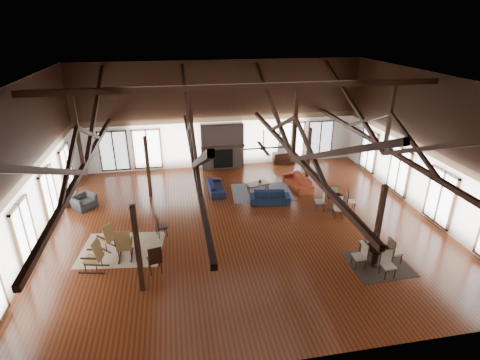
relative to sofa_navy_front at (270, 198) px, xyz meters
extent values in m
plane|color=#5E2E13|center=(-1.57, -1.73, -0.27)|extent=(16.00, 16.00, 0.00)
cube|color=black|center=(-1.57, -1.73, 5.73)|extent=(16.00, 14.00, 0.02)
cube|color=silver|center=(-1.57, 5.27, 2.73)|extent=(16.00, 0.02, 6.00)
cube|color=silver|center=(-1.57, -8.73, 2.73)|extent=(16.00, 0.02, 6.00)
cube|color=silver|center=(-9.57, -1.73, 2.73)|extent=(0.02, 14.00, 6.00)
cube|color=silver|center=(6.43, -1.73, 2.73)|extent=(0.02, 14.00, 6.00)
cube|color=black|center=(-1.57, -1.73, 5.48)|extent=(15.60, 0.18, 0.22)
cube|color=black|center=(-7.57, -1.73, 2.78)|extent=(0.16, 13.70, 0.18)
cube|color=black|center=(-7.57, -1.73, 4.13)|extent=(0.14, 0.14, 2.70)
cube|color=black|center=(-7.57, 1.77, 4.00)|extent=(0.15, 7.07, 3.12)
cube|color=black|center=(-7.57, -5.23, 4.00)|extent=(0.15, 7.07, 3.12)
cube|color=black|center=(-3.57, -1.73, 2.78)|extent=(0.16, 13.70, 0.18)
cube|color=black|center=(-3.57, -1.73, 4.13)|extent=(0.14, 0.14, 2.70)
cube|color=black|center=(-3.57, 1.77, 4.00)|extent=(0.15, 7.07, 3.12)
cube|color=black|center=(-3.57, -5.23, 4.00)|extent=(0.15, 7.07, 3.12)
cube|color=black|center=(0.43, -1.73, 2.78)|extent=(0.16, 13.70, 0.18)
cube|color=black|center=(0.43, -1.73, 4.13)|extent=(0.14, 0.14, 2.70)
cube|color=black|center=(0.43, 1.77, 4.00)|extent=(0.15, 7.07, 3.12)
cube|color=black|center=(0.43, -5.23, 4.00)|extent=(0.15, 7.07, 3.12)
cube|color=black|center=(4.43, -1.73, 2.78)|extent=(0.16, 13.70, 0.18)
cube|color=black|center=(4.43, -1.73, 4.13)|extent=(0.14, 0.14, 2.70)
cube|color=black|center=(4.43, 1.77, 4.00)|extent=(0.15, 7.07, 3.12)
cube|color=black|center=(4.43, -5.23, 4.00)|extent=(0.15, 7.07, 3.12)
cube|color=black|center=(-5.57, -5.23, 1.25)|extent=(0.16, 0.16, 3.05)
cube|color=black|center=(2.43, -5.23, 1.25)|extent=(0.16, 0.16, 3.05)
cube|color=black|center=(-5.57, 1.77, 1.25)|extent=(0.16, 0.16, 3.05)
cube|color=black|center=(2.43, 1.77, 1.25)|extent=(0.16, 0.16, 3.05)
cube|color=#695750|center=(-1.57, 4.95, 1.03)|extent=(2.40, 0.62, 2.60)
cube|color=black|center=(-1.57, 4.63, 0.38)|extent=(1.10, 0.06, 1.10)
cube|color=#331F0F|center=(-1.57, 4.67, 1.08)|extent=(2.50, 0.20, 0.12)
cylinder|color=black|center=(-1.07, -2.73, 3.78)|extent=(0.04, 0.04, 0.70)
cylinder|color=black|center=(-1.07, -2.73, 3.43)|extent=(0.20, 0.20, 0.10)
cube|color=black|center=(-0.62, -2.73, 3.43)|extent=(0.70, 0.12, 0.02)
cube|color=black|center=(-1.07, -2.28, 3.43)|extent=(0.12, 0.70, 0.02)
cube|color=black|center=(-1.52, -2.73, 3.43)|extent=(0.70, 0.12, 0.02)
cube|color=black|center=(-1.07, -3.18, 3.43)|extent=(0.12, 0.70, 0.02)
imported|color=#15213A|center=(0.00, 0.00, 0.00)|extent=(1.96, 0.97, 0.55)
imported|color=#161C3D|center=(-2.35, 1.66, 0.00)|extent=(1.88, 0.79, 0.54)
imported|color=#99351D|center=(1.86, 1.50, 0.03)|extent=(2.17, 1.09, 0.61)
cube|color=brown|center=(-0.27, 1.38, 0.13)|extent=(1.24, 0.84, 0.06)
cube|color=brown|center=(-0.75, 1.20, -0.09)|extent=(0.06, 0.06, 0.37)
cube|color=brown|center=(-0.75, 1.57, -0.09)|extent=(0.06, 0.06, 0.37)
cube|color=brown|center=(0.20, 1.20, -0.09)|extent=(0.06, 0.06, 0.37)
cube|color=brown|center=(0.20, 1.57, -0.09)|extent=(0.06, 0.06, 0.37)
imported|color=#B2B2B2|center=(-0.15, 1.45, 0.25)|extent=(0.19, 0.19, 0.18)
imported|color=#2C2C2F|center=(-8.53, 1.05, 0.04)|extent=(1.28, 1.28, 0.63)
cube|color=black|center=(-9.12, 1.36, 0.04)|extent=(0.47, 0.47, 0.63)
cylinder|color=black|center=(-9.12, 1.36, 0.54)|extent=(0.08, 0.08, 0.38)
cone|color=beige|center=(-9.12, 1.36, 0.79)|extent=(0.33, 0.33, 0.27)
cube|color=olive|center=(-7.01, -2.55, 0.13)|extent=(0.65, 0.65, 0.05)
cube|color=olive|center=(-6.86, -2.69, 0.45)|extent=(0.45, 0.46, 0.67)
cube|color=black|center=(-7.15, -2.69, -0.25)|extent=(0.63, 0.61, 0.05)
cube|color=black|center=(-6.88, -2.41, -0.25)|extent=(0.63, 0.61, 0.05)
cube|color=olive|center=(-6.28, -3.25, 0.17)|extent=(0.52, 0.50, 0.05)
cube|color=olive|center=(-6.28, -3.49, 0.52)|extent=(0.51, 0.20, 0.74)
cube|color=black|center=(-6.49, -3.26, -0.25)|extent=(0.07, 0.91, 0.05)
cube|color=black|center=(-6.07, -3.25, -0.25)|extent=(0.07, 0.91, 0.05)
cube|color=olive|center=(-7.30, -3.86, 0.18)|extent=(0.60, 0.61, 0.05)
cube|color=olive|center=(-7.07, -3.91, 0.54)|extent=(0.31, 0.55, 0.75)
cube|color=black|center=(-7.34, -4.07, -0.25)|extent=(0.91, 0.25, 0.05)
cube|color=black|center=(-7.25, -3.65, -0.25)|extent=(0.91, 0.25, 0.05)
cube|color=black|center=(-4.99, -2.05, 0.15)|extent=(0.51, 0.51, 0.05)
cube|color=black|center=(-5.16, -2.11, 0.41)|extent=(0.16, 0.39, 0.52)
cylinder|color=black|center=(-4.99, -2.05, -0.06)|extent=(0.03, 0.03, 0.43)
cube|color=black|center=(-5.19, -4.34, 0.21)|extent=(0.55, 0.55, 0.05)
cube|color=black|center=(-5.14, -4.54, 0.50)|extent=(0.45, 0.15, 0.59)
cylinder|color=black|center=(-5.19, -4.34, -0.03)|extent=(0.04, 0.04, 0.48)
cylinder|color=black|center=(2.51, -5.32, 0.39)|extent=(0.79, 0.79, 0.04)
cylinder|color=black|center=(2.51, -5.32, 0.07)|extent=(0.10, 0.10, 0.65)
cylinder|color=black|center=(2.51, -5.32, -0.25)|extent=(0.47, 0.47, 0.04)
cylinder|color=black|center=(2.73, -1.20, 0.39)|extent=(0.78, 0.78, 0.04)
cylinder|color=black|center=(2.73, -1.20, 0.07)|extent=(0.10, 0.10, 0.64)
cylinder|color=black|center=(2.73, -1.20, -0.25)|extent=(0.47, 0.47, 0.04)
imported|color=#B2B2B2|center=(2.53, -5.32, 0.46)|extent=(0.15, 0.15, 0.10)
imported|color=#B2B2B2|center=(2.66, -1.23, 0.45)|extent=(0.13, 0.13, 0.09)
cube|color=black|center=(2.15, 5.02, 0.04)|extent=(1.27, 0.48, 0.64)
imported|color=#B2B2B2|center=(2.19, 5.02, 0.64)|extent=(0.96, 0.18, 0.55)
cube|color=tan|center=(-6.48, -2.75, -0.27)|extent=(3.26, 2.70, 0.01)
cube|color=#171D42|center=(-0.10, 1.20, -0.27)|extent=(3.13, 2.45, 0.01)
cube|color=black|center=(2.60, -5.33, -0.27)|extent=(2.13, 1.95, 0.01)
camera|label=1|loc=(-4.21, -15.29, 7.80)|focal=28.00mm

